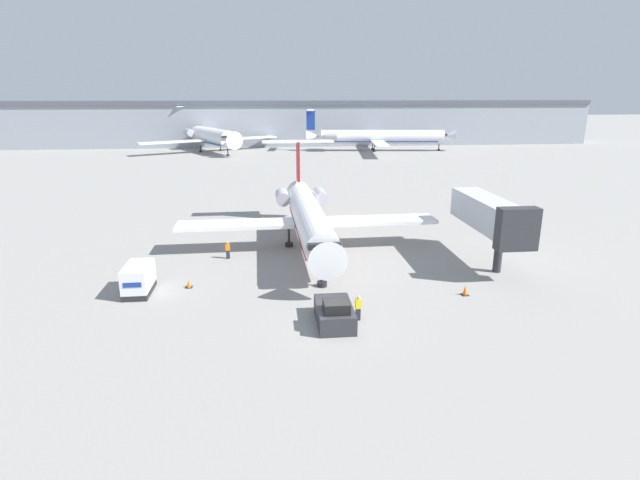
{
  "coord_description": "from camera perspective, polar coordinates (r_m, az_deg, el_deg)",
  "views": [
    {
      "loc": [
        -4.14,
        -29.17,
        14.72
      ],
      "look_at": [
        0.0,
        9.39,
        3.21
      ],
      "focal_mm": 28.0,
      "sensor_mm": 36.0,
      "label": 1
    }
  ],
  "objects": [
    {
      "name": "terminal_building",
      "position": [
        149.46,
        -4.65,
        13.25
      ],
      "size": [
        180.0,
        16.8,
        12.53
      ],
      "color": "#8C939E",
      "rests_on": "ground"
    },
    {
      "name": "luggage_cart",
      "position": [
        40.34,
        -20.05,
        -4.23
      ],
      "size": [
        1.84,
        3.56,
        2.23
      ],
      "color": "#232326",
      "rests_on": "ground"
    },
    {
      "name": "airplane_parked_far_left",
      "position": [
        132.66,
        -12.33,
        11.5
      ],
      "size": [
        33.9,
        28.17,
        11.16
      ],
      "color": "white",
      "rests_on": "ground"
    },
    {
      "name": "pushback_tug",
      "position": [
        33.28,
        1.67,
        -8.33
      ],
      "size": [
        2.35,
        4.29,
        1.95
      ],
      "color": "#2D2D33",
      "rests_on": "ground"
    },
    {
      "name": "airplane_parked_far_right",
      "position": [
        133.29,
        6.68,
        11.63
      ],
      "size": [
        38.68,
        36.78,
        10.45
      ],
      "color": "silver",
      "rests_on": "ground"
    },
    {
      "name": "ground_plane",
      "position": [
        32.93,
        1.77,
        -10.03
      ],
      "size": [
        600.0,
        600.0,
        0.0
      ],
      "primitive_type": "plane",
      "color": "gray"
    },
    {
      "name": "airplane_main",
      "position": [
        48.29,
        -1.33,
        2.76
      ],
      "size": [
        25.27,
        26.39,
        9.36
      ],
      "color": "white",
      "rests_on": "ground"
    },
    {
      "name": "traffic_cone_right",
      "position": [
        39.36,
        16.25,
        -5.57
      ],
      "size": [
        0.53,
        0.53,
        0.75
      ],
      "color": "black",
      "rests_on": "ground"
    },
    {
      "name": "worker_near_tug",
      "position": [
        33.71,
        4.38,
        -7.68
      ],
      "size": [
        0.4,
        0.25,
        1.76
      ],
      "color": "#232838",
      "rests_on": "ground"
    },
    {
      "name": "worker_by_wing",
      "position": [
        46.53,
        -10.5,
        -1.11
      ],
      "size": [
        0.4,
        0.24,
        1.63
      ],
      "color": "#232838",
      "rests_on": "ground"
    },
    {
      "name": "jet_bridge",
      "position": [
        45.92,
        18.91,
        2.7
      ],
      "size": [
        3.2,
        11.49,
        6.19
      ],
      "color": "#2D2D33",
      "rests_on": "ground"
    },
    {
      "name": "traffic_cone_left",
      "position": [
        40.59,
        -14.77,
        -4.88
      ],
      "size": [
        0.53,
        0.53,
        0.6
      ],
      "color": "black",
      "rests_on": "ground"
    }
  ]
}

